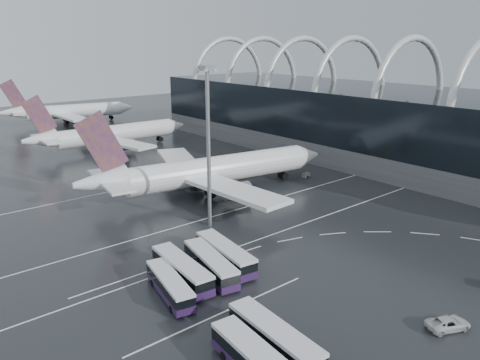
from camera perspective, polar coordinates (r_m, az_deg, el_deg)
ground at (r=86.97m, az=3.93°, el=-5.95°), size 420.00×420.00×0.00m
terminal at (r=142.53m, az=16.58°, el=6.90°), size 42.00×160.00×34.90m
lane_marking_near at (r=85.66m, az=4.86°, el=-6.34°), size 120.00×0.25×0.01m
lane_marking_mid at (r=95.34m, az=-1.08°, el=-3.83°), size 120.00×0.25×0.01m
lane_marking_far at (r=117.34m, az=-9.70°, el=-0.10°), size 120.00×0.25×0.01m
bus_bay_line_south at (r=62.18m, az=-2.10°, el=-15.83°), size 28.00×0.25×0.01m
bus_bay_line_north at (r=73.85m, az=-9.89°, el=-10.49°), size 28.00×0.25×0.01m
airliner_main at (r=105.07m, az=-3.91°, el=1.04°), size 60.62×52.56×20.56m
airliner_gate_b at (r=154.31m, az=-15.73°, el=5.32°), size 53.58×48.30×18.65m
airliner_gate_c at (r=210.05m, az=-20.26°, el=7.82°), size 52.91×48.02×18.94m
bus_row_near_a at (r=65.46m, az=-8.55°, el=-12.58°), size 5.05×12.31×2.96m
bus_row_near_b at (r=68.75m, az=-7.10°, el=-10.80°), size 4.30×13.78×3.34m
bus_row_near_c at (r=70.04m, az=-3.62°, el=-10.19°), size 5.54×13.59×3.27m
bus_row_near_d at (r=72.87m, az=-1.81°, el=-9.00°), size 4.94×13.95×3.36m
bus_row_far_b at (r=54.66m, az=4.22°, el=-18.66°), size 4.08×13.74×3.34m
van_curve_a at (r=63.89m, az=24.03°, el=-15.67°), size 5.99×4.55×1.51m
floodlight_mast at (r=83.40m, az=-3.91°, el=6.29°), size 2.24×2.24×29.28m
gse_cart_belly_b at (r=121.77m, az=2.76°, el=1.04°), size 2.25×1.33×1.23m
gse_cart_belly_c at (r=109.63m, az=0.36°, el=-0.72°), size 2.32×1.37×1.27m
gse_cart_belly_d at (r=119.89m, az=8.04°, el=0.61°), size 2.02×1.19×1.10m
gse_cart_belly_e at (r=115.87m, az=-1.90°, el=0.18°), size 1.93×1.14×1.05m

